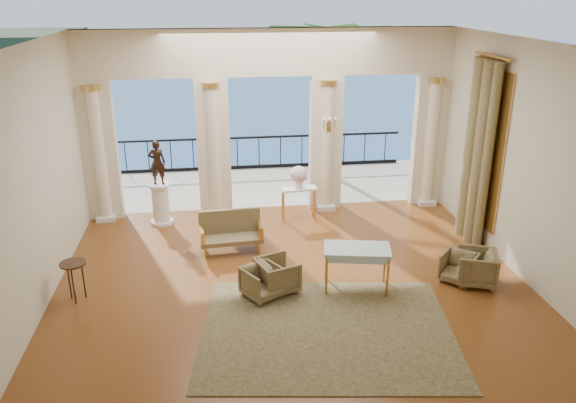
{
  "coord_description": "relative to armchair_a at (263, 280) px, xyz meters",
  "views": [
    {
      "loc": [
        -1.37,
        -9.62,
        5.36
      ],
      "look_at": [
        0.01,
        0.6,
        1.43
      ],
      "focal_mm": 35.0,
      "sensor_mm": 36.0,
      "label": 1
    }
  ],
  "objects": [
    {
      "name": "urn",
      "position": [
        1.22,
        3.58,
        0.81
      ],
      "size": [
        0.41,
        0.41,
        0.55
      ],
      "color": "white",
      "rests_on": "console_table"
    },
    {
      "name": "armchair_c",
      "position": [
        4.12,
        -0.05,
        0.04
      ],
      "size": [
        0.88,
        0.91,
        0.74
      ],
      "primitive_type": "imported",
      "rotation": [
        0.0,
        0.0,
        -1.92
      ],
      "color": "#42341F",
      "rests_on": "ground"
    },
    {
      "name": "rug",
      "position": [
        0.97,
        -1.27,
        -0.32
      ],
      "size": [
        4.56,
        3.77,
        0.02
      ],
      "primitive_type": "cube",
      "rotation": [
        0.0,
        0.0,
        -0.13
      ],
      "color": "#32371A",
      "rests_on": "ground"
    },
    {
      "name": "floor",
      "position": [
        0.62,
        0.53,
        -0.33
      ],
      "size": [
        9.0,
        9.0,
        0.0
      ],
      "primitive_type": "plane",
      "color": "#482A0E",
      "rests_on": "ground"
    },
    {
      "name": "statue",
      "position": [
        -2.11,
        3.78,
        1.21
      ],
      "size": [
        0.42,
        0.31,
        1.06
      ],
      "primitive_type": "imported",
      "rotation": [
        0.0,
        0.0,
        3.0
      ],
      "color": "black",
      "rests_on": "pedestal"
    },
    {
      "name": "wall_sconce",
      "position": [
        2.02,
        4.04,
        1.9
      ],
      "size": [
        0.3,
        0.11,
        0.33
      ],
      "color": "gold",
      "rests_on": "arcade"
    },
    {
      "name": "game_table",
      "position": [
        1.78,
        0.07,
        0.43
      ],
      "size": [
        1.34,
        0.9,
        0.85
      ],
      "rotation": [
        0.0,
        0.0,
        -0.2
      ],
      "color": "#A7C6D6",
      "rests_on": "ground"
    },
    {
      "name": "room_walls",
      "position": [
        0.62,
        -0.59,
        2.55
      ],
      "size": [
        9.0,
        9.0,
        9.0
      ],
      "color": "beige",
      "rests_on": "ground"
    },
    {
      "name": "window_frame",
      "position": [
        5.09,
        2.03,
        1.77
      ],
      "size": [
        0.04,
        1.6,
        3.4
      ],
      "primitive_type": "cube",
      "color": "gold",
      "rests_on": "room_walls"
    },
    {
      "name": "balustrade",
      "position": [
        0.62,
        7.93,
        0.08
      ],
      "size": [
        9.0,
        0.06,
        1.03
      ],
      "color": "black",
      "rests_on": "terrace"
    },
    {
      "name": "arcade",
      "position": [
        0.62,
        4.35,
        2.25
      ],
      "size": [
        9.0,
        0.56,
        4.5
      ],
      "color": "#F2E2C1",
      "rests_on": "ground"
    },
    {
      "name": "settee",
      "position": [
        -0.5,
        2.07,
        0.11
      ],
      "size": [
        1.37,
        0.66,
        0.88
      ],
      "rotation": [
        0.0,
        0.0,
        0.07
      ],
      "color": "#42341F",
      "rests_on": "ground"
    },
    {
      "name": "side_table",
      "position": [
        -3.38,
        0.34,
        0.32
      ],
      "size": [
        0.46,
        0.46,
        0.75
      ],
      "color": "black",
      "rests_on": "ground"
    },
    {
      "name": "terrace",
      "position": [
        0.62,
        6.33,
        -0.38
      ],
      "size": [
        10.0,
        3.6,
        0.1
      ],
      "primitive_type": "cube",
      "color": "#A49888",
      "rests_on": "ground"
    },
    {
      "name": "palm_tree",
      "position": [
        2.62,
        7.13,
        3.76
      ],
      "size": [
        2.0,
        2.0,
        4.5
      ],
      "color": "#4C3823",
      "rests_on": "terrace"
    },
    {
      "name": "armchair_d",
      "position": [
        0.3,
        0.17,
        0.03
      ],
      "size": [
        0.85,
        0.88,
        0.72
      ],
      "primitive_type": "imported",
      "rotation": [
        0.0,
        0.0,
        1.92
      ],
      "color": "#42341F",
      "rests_on": "ground"
    },
    {
      "name": "curtain",
      "position": [
        4.9,
        2.03,
        1.69
      ],
      "size": [
        0.33,
        1.4,
        4.09
      ],
      "color": "brown",
      "rests_on": "ground"
    },
    {
      "name": "pedestal",
      "position": [
        -2.11,
        3.78,
        0.16
      ],
      "size": [
        0.55,
        0.55,
        1.01
      ],
      "color": "silver",
      "rests_on": "ground"
    },
    {
      "name": "sea",
      "position": [
        0.62,
        60.53,
        -6.33
      ],
      "size": [
        160.0,
        160.0,
        0.0
      ],
      "primitive_type": "plane",
      "color": "#1E4D89",
      "rests_on": "ground"
    },
    {
      "name": "armchair_a",
      "position": [
        0.0,
        0.0,
        0.0
      ],
      "size": [
        0.86,
        0.85,
        0.66
      ],
      "primitive_type": "imported",
      "rotation": [
        0.0,
        0.0,
        0.55
      ],
      "color": "#42341F",
      "rests_on": "ground"
    },
    {
      "name": "armchair_b",
      "position": [
        3.83,
        0.09,
        -0.01
      ],
      "size": [
        0.84,
        0.84,
        0.63
      ],
      "primitive_type": "imported",
      "rotation": [
        0.0,
        0.0,
        -0.74
      ],
      "color": "#42341F",
      "rests_on": "ground"
    },
    {
      "name": "console_table",
      "position": [
        1.22,
        3.58,
        0.35
      ],
      "size": [
        0.9,
        0.42,
        0.82
      ],
      "rotation": [
        0.0,
        0.0,
        0.09
      ],
      "color": "silver",
      "rests_on": "ground"
    }
  ]
}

